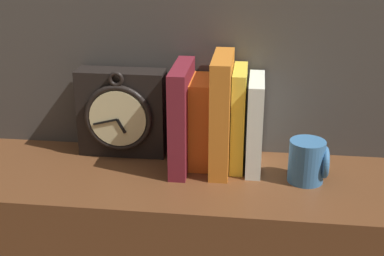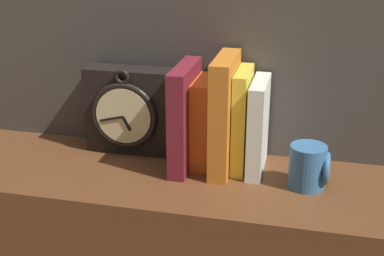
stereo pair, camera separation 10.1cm
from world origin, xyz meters
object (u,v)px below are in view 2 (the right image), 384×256
object	(u,v)px
clock	(129,111)
book_slot2_orange	(224,114)
book_slot1_orange	(205,122)
book_slot0_maroon	(185,117)
mug	(309,167)
book_slot4_white	(258,126)
book_slot3_yellow	(242,120)

from	to	relation	value
clock	book_slot2_orange	xyz separation A→B (m)	(0.21, -0.04, 0.02)
book_slot1_orange	book_slot2_orange	distance (m)	0.05
book_slot0_maroon	clock	bearing A→B (deg)	161.81
book_slot0_maroon	mug	world-z (taller)	book_slot0_maroon
book_slot0_maroon	book_slot4_white	xyz separation A→B (m)	(0.15, 0.01, -0.01)
book_slot0_maroon	book_slot1_orange	bearing A→B (deg)	31.09
book_slot1_orange	mug	world-z (taller)	book_slot1_orange
book_slot0_maroon	book_slot1_orange	world-z (taller)	book_slot0_maroon
book_slot0_maroon	book_slot2_orange	world-z (taller)	book_slot2_orange
book_slot2_orange	book_slot4_white	size ratio (longest dim) A/B	1.24
book_slot0_maroon	book_slot4_white	world-z (taller)	book_slot0_maroon
book_slot3_yellow	book_slot4_white	world-z (taller)	book_slot3_yellow
book_slot1_orange	book_slot2_orange	size ratio (longest dim) A/B	0.77
book_slot0_maroon	book_slot2_orange	distance (m)	0.08
clock	book_slot3_yellow	world-z (taller)	book_slot3_yellow
book_slot2_orange	mug	world-z (taller)	book_slot2_orange
book_slot3_yellow	book_slot1_orange	bearing A→B (deg)	177.74
book_slot1_orange	book_slot3_yellow	xyz separation A→B (m)	(0.08, -0.00, 0.01)
book_slot2_orange	book_slot3_yellow	bearing A→B (deg)	25.47
clock	book_slot4_white	xyz separation A→B (m)	(0.28, -0.03, 0.00)
book_slot1_orange	book_slot4_white	bearing A→B (deg)	-4.96
book_slot2_orange	mug	size ratio (longest dim) A/B	2.77
clock	book_slot3_yellow	distance (m)	0.25
book_slot0_maroon	mug	bearing A→B (deg)	-9.23
clock	book_slot0_maroon	size ratio (longest dim) A/B	0.91
book_slot0_maroon	book_slot1_orange	xyz separation A→B (m)	(0.04, 0.02, -0.02)
book_slot1_orange	mug	bearing A→B (deg)	-16.52
book_slot3_yellow	book_slot4_white	distance (m)	0.03
book_slot4_white	book_slot3_yellow	bearing A→B (deg)	169.04
clock	book_slot2_orange	distance (m)	0.22
book_slot3_yellow	mug	xyz separation A→B (m)	(0.14, -0.06, -0.06)
book_slot0_maroon	book_slot3_yellow	world-z (taller)	book_slot0_maroon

